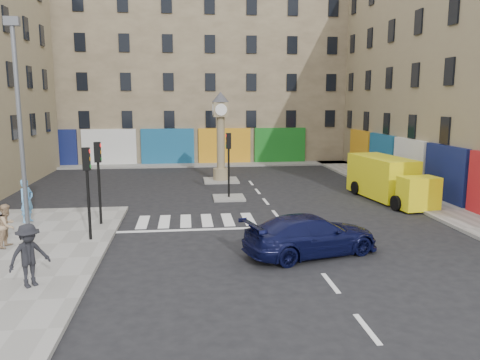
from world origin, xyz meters
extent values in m
plane|color=black|center=(0.00, 0.00, 0.00)|extent=(120.00, 120.00, 0.00)
cube|color=gray|center=(8.70, 10.00, 0.07)|extent=(2.60, 30.00, 0.15)
cube|color=gray|center=(-4.00, 22.20, 0.07)|extent=(32.00, 2.40, 0.15)
cube|color=gray|center=(-2.00, 8.00, 0.06)|extent=(1.80, 1.80, 0.12)
cube|color=gray|center=(-2.00, 14.00, 0.06)|extent=(2.40, 2.40, 0.12)
cube|color=gray|center=(-4.00, 28.00, 8.50)|extent=(32.00, 10.00, 17.00)
cylinder|color=black|center=(-8.30, 0.20, 1.55)|extent=(0.12, 0.12, 2.80)
cube|color=black|center=(-8.30, 0.20, 3.40)|extent=(0.28, 0.22, 0.90)
cylinder|color=black|center=(-8.30, 2.60, 1.55)|extent=(0.12, 0.12, 2.80)
cube|color=black|center=(-8.30, 2.60, 3.40)|extent=(0.28, 0.22, 0.90)
cylinder|color=black|center=(-2.00, 8.00, 1.52)|extent=(0.12, 0.12, 2.80)
cube|color=black|center=(-2.00, 8.00, 3.37)|extent=(0.28, 0.22, 0.90)
cylinder|color=#595B60|center=(-10.20, -1.20, 4.15)|extent=(0.16, 0.16, 8.00)
cube|color=#595B60|center=(-10.20, -1.20, 8.30)|extent=(0.50, 0.25, 0.30)
cylinder|color=#887A59|center=(-2.00, 14.00, 0.52)|extent=(1.10, 1.10, 0.80)
cylinder|color=#887A59|center=(-2.00, 14.00, 2.72)|extent=(0.56, 0.56, 3.60)
cube|color=#887A59|center=(-2.00, 14.00, 5.02)|extent=(1.00, 1.00, 1.00)
cylinder|color=white|center=(-2.00, 13.48, 5.02)|extent=(0.80, 0.06, 0.80)
cone|color=#333338|center=(-2.00, 14.00, 5.87)|extent=(1.20, 1.20, 0.70)
imported|color=black|center=(0.12, -2.20, 0.75)|extent=(5.53, 3.46, 1.49)
cube|color=yellow|center=(6.92, 7.35, 1.25)|extent=(2.59, 5.02, 2.30)
cube|color=yellow|center=(7.38, 3.77, 0.95)|extent=(2.04, 1.43, 1.70)
cube|color=black|center=(7.38, 3.72, 1.35)|extent=(1.80, 1.11, 0.70)
cylinder|color=black|center=(6.33, 4.05, 0.40)|extent=(0.35, 0.83, 0.80)
cylinder|color=black|center=(8.32, 4.30, 0.40)|extent=(0.35, 0.83, 0.80)
cylinder|color=black|center=(5.78, 8.42, 0.40)|extent=(0.35, 0.83, 0.80)
cylinder|color=black|center=(7.77, 8.67, 0.40)|extent=(0.35, 0.83, 0.80)
imported|color=#5FA0D9|center=(-11.69, 3.33, 1.14)|extent=(0.74, 0.86, 1.99)
imported|color=tan|center=(-11.22, -0.40, 0.98)|extent=(0.74, 0.89, 1.66)
imported|color=black|center=(-9.13, -4.53, 1.11)|extent=(1.40, 1.37, 1.92)
camera|label=1|loc=(-4.43, -18.47, 5.67)|focal=35.00mm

